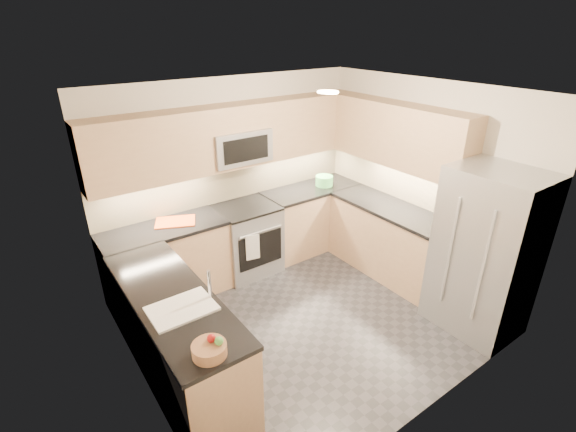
{
  "coord_description": "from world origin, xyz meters",
  "views": [
    {
      "loc": [
        -2.41,
        -3.0,
        3.07
      ],
      "look_at": [
        0.0,
        0.35,
        1.15
      ],
      "focal_mm": 26.0,
      "sensor_mm": 36.0,
      "label": 1
    }
  ],
  "objects_px": {
    "gas_range": "(247,240)",
    "microwave": "(238,146)",
    "refrigerator": "(486,253)",
    "fruit_basket": "(209,350)",
    "utensil_bowl": "(324,181)",
    "cutting_board": "(175,222)"
  },
  "relations": [
    {
      "from": "refrigerator",
      "to": "fruit_basket",
      "type": "bearing_deg",
      "value": 174.24
    },
    {
      "from": "cutting_board",
      "to": "refrigerator",
      "type": "bearing_deg",
      "value": -46.6
    },
    {
      "from": "utensil_bowl",
      "to": "fruit_basket",
      "type": "xyz_separation_m",
      "value": [
        -2.84,
        -2.11,
        -0.03
      ]
    },
    {
      "from": "cutting_board",
      "to": "fruit_basket",
      "type": "bearing_deg",
      "value": -105.97
    },
    {
      "from": "utensil_bowl",
      "to": "cutting_board",
      "type": "relative_size",
      "value": 0.55
    },
    {
      "from": "gas_range",
      "to": "utensil_bowl",
      "type": "height_order",
      "value": "utensil_bowl"
    },
    {
      "from": "microwave",
      "to": "gas_range",
      "type": "bearing_deg",
      "value": -90.0
    },
    {
      "from": "utensil_bowl",
      "to": "refrigerator",
      "type": "bearing_deg",
      "value": -86.29
    },
    {
      "from": "utensil_bowl",
      "to": "gas_range",
      "type": "bearing_deg",
      "value": 179.38
    },
    {
      "from": "gas_range",
      "to": "fruit_basket",
      "type": "height_order",
      "value": "fruit_basket"
    },
    {
      "from": "gas_range",
      "to": "refrigerator",
      "type": "bearing_deg",
      "value": -59.12
    },
    {
      "from": "utensil_bowl",
      "to": "cutting_board",
      "type": "height_order",
      "value": "utensil_bowl"
    },
    {
      "from": "fruit_basket",
      "to": "gas_range",
      "type": "bearing_deg",
      "value": 54.02
    },
    {
      "from": "refrigerator",
      "to": "utensil_bowl",
      "type": "xyz_separation_m",
      "value": [
        -0.16,
        2.41,
        0.11
      ]
    },
    {
      "from": "gas_range",
      "to": "microwave",
      "type": "height_order",
      "value": "microwave"
    },
    {
      "from": "refrigerator",
      "to": "cutting_board",
      "type": "relative_size",
      "value": 3.99
    },
    {
      "from": "gas_range",
      "to": "utensil_bowl",
      "type": "xyz_separation_m",
      "value": [
        1.29,
        -0.01,
        0.56
      ]
    },
    {
      "from": "utensil_bowl",
      "to": "cutting_board",
      "type": "bearing_deg",
      "value": 177.72
    },
    {
      "from": "gas_range",
      "to": "microwave",
      "type": "xyz_separation_m",
      "value": [
        0.0,
        0.12,
        1.24
      ]
    },
    {
      "from": "refrigerator",
      "to": "fruit_basket",
      "type": "distance_m",
      "value": 3.01
    },
    {
      "from": "refrigerator",
      "to": "utensil_bowl",
      "type": "relative_size",
      "value": 7.25
    },
    {
      "from": "gas_range",
      "to": "microwave",
      "type": "relative_size",
      "value": 1.2
    }
  ]
}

